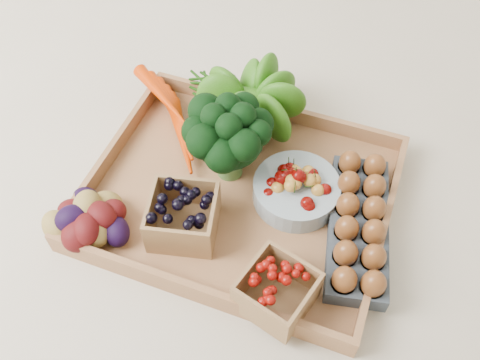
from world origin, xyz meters
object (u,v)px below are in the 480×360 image
(cherry_bowl, at_px, (296,191))
(tray, at_px, (240,197))
(egg_carton, at_px, (358,227))
(broccoli, at_px, (229,150))

(cherry_bowl, bearing_deg, tray, -163.39)
(egg_carton, bearing_deg, tray, 167.09)
(cherry_bowl, relative_size, egg_carton, 0.55)
(broccoli, height_order, cherry_bowl, broccoli)
(broccoli, height_order, egg_carton, broccoli)
(cherry_bowl, distance_m, egg_carton, 0.13)
(tray, height_order, broccoli, broccoli)
(tray, bearing_deg, egg_carton, -1.51)
(tray, distance_m, egg_carton, 0.23)
(egg_carton, bearing_deg, broccoli, 157.70)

